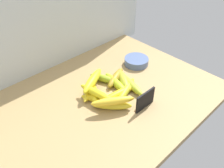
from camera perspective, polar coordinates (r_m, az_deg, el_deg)
The scene contains 18 objects.
counter_top at distance 106.57cm, azimuth -2.75°, elevation -4.58°, with size 110.00×76.00×3.00cm, color #A58655.
back_wall at distance 117.56cm, azimuth -16.58°, elevation 17.46°, with size 130.00×2.00×70.00cm, color silver.
chalkboard_sign at distance 100.60cm, azimuth 8.07°, elevation -4.00°, with size 11.00×1.80×8.40cm.
fruit_bowl at distance 128.59cm, azimuth 5.98°, elevation 5.56°, with size 13.07×13.07×3.64cm, color #526798.
banana_0 at distance 115.43cm, azimuth 0.92°, elevation 1.59°, with size 16.62×3.88×3.88cm, color olive.
banana_1 at distance 110.19cm, azimuth -5.16°, elevation -0.78°, with size 20.92×3.50×3.50cm, color yellow.
banana_2 at distance 103.47cm, azimuth -2.64°, elevation -3.74°, with size 18.49×3.46×3.46cm, color yellow.
banana_3 at distance 112.00cm, azimuth 0.96°, elevation 0.23°, with size 18.27×3.78×3.78cm, color #A9C025.
banana_4 at distance 112.20cm, azimuth 4.30°, elevation 0.19°, with size 20.12×3.77×3.77cm, color #AFC32F.
banana_5 at distance 106.29cm, azimuth -4.54°, elevation -2.22°, with size 17.79×4.19×4.19cm, color yellow.
banana_6 at distance 108.63cm, azimuth 3.54°, elevation -1.36°, with size 18.64×3.48×3.48cm, color gold.
banana_7 at distance 113.83cm, azimuth 2.85°, elevation 0.98°, with size 15.83×4.04×4.04cm, color gold.
banana_8 at distance 105.62cm, azimuth 1.27°, elevation -2.60°, with size 19.64×3.61×3.61cm, color yellow.
banana_9 at distance 100.34cm, azimuth -0.08°, elevation -5.19°, with size 17.27×3.77×3.77cm, color yellow.
banana_10 at distance 114.99cm, azimuth -1.81°, elevation 1.30°, with size 15.98×3.54×3.54cm, color #96B42B.
banana_11 at distance 108.01cm, azimuth -4.76°, elevation 0.87°, with size 19.20×4.06×4.06cm, color yellow.
banana_12 at distance 96.90cm, azimuth 0.20°, elevation -4.21°, with size 18.39×3.40×3.40cm, color yellow.
banana_13 at distance 101.13cm, azimuth -3.43°, elevation -2.42°, with size 19.45×3.25×3.25cm, color yellow.
Camera 1 is at (-50.09, -59.96, 73.97)cm, focal length 37.46 mm.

